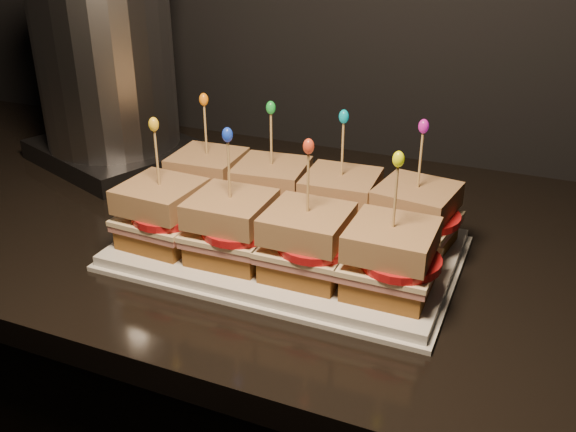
% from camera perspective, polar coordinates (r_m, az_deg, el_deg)
% --- Properties ---
extents(granite_slab, '(2.37, 0.66, 0.03)m').
position_cam_1_polar(granite_slab, '(0.84, 12.13, -4.01)').
color(granite_slab, black).
rests_on(granite_slab, cabinet).
extents(platter, '(0.40, 0.25, 0.02)m').
position_cam_1_polar(platter, '(0.80, 0.00, -2.96)').
color(platter, white).
rests_on(platter, granite_slab).
extents(platter_rim, '(0.41, 0.26, 0.01)m').
position_cam_1_polar(platter_rim, '(0.80, 0.00, -3.34)').
color(platter_rim, white).
rests_on(platter_rim, granite_slab).
extents(sandwich_0_bread_bot, '(0.09, 0.09, 0.02)m').
position_cam_1_polar(sandwich_0_bread_bot, '(0.90, -6.99, 1.58)').
color(sandwich_0_bread_bot, brown).
rests_on(sandwich_0_bread_bot, platter).
extents(sandwich_0_ham, '(0.10, 0.10, 0.01)m').
position_cam_1_polar(sandwich_0_ham, '(0.89, -7.05, 2.52)').
color(sandwich_0_ham, '#B0685D').
rests_on(sandwich_0_ham, sandwich_0_bread_bot).
extents(sandwich_0_cheese, '(0.10, 0.10, 0.01)m').
position_cam_1_polar(sandwich_0_cheese, '(0.89, -7.07, 2.94)').
color(sandwich_0_cheese, beige).
rests_on(sandwich_0_cheese, sandwich_0_ham).
extents(sandwich_0_tomato, '(0.09, 0.09, 0.01)m').
position_cam_1_polar(sandwich_0_tomato, '(0.87, -6.61, 3.14)').
color(sandwich_0_tomato, red).
rests_on(sandwich_0_tomato, sandwich_0_cheese).
extents(sandwich_0_bread_top, '(0.09, 0.09, 0.03)m').
position_cam_1_polar(sandwich_0_bread_top, '(0.88, -7.17, 4.57)').
color(sandwich_0_bread_top, '#682D11').
rests_on(sandwich_0_bread_top, sandwich_0_tomato).
extents(sandwich_0_pick, '(0.00, 0.00, 0.09)m').
position_cam_1_polar(sandwich_0_pick, '(0.86, -7.33, 7.35)').
color(sandwich_0_pick, tan).
rests_on(sandwich_0_pick, sandwich_0_bread_top).
extents(sandwich_0_frill, '(0.01, 0.01, 0.02)m').
position_cam_1_polar(sandwich_0_frill, '(0.85, -7.50, 10.24)').
color(sandwich_0_frill, orange).
rests_on(sandwich_0_frill, sandwich_0_pick).
extents(sandwich_1_bread_bot, '(0.10, 0.10, 0.02)m').
position_cam_1_polar(sandwich_1_bread_bot, '(0.86, -1.43, 0.57)').
color(sandwich_1_bread_bot, brown).
rests_on(sandwich_1_bread_bot, platter).
extents(sandwich_1_ham, '(0.10, 0.10, 0.01)m').
position_cam_1_polar(sandwich_1_ham, '(0.85, -1.44, 1.54)').
color(sandwich_1_ham, '#B0685D').
rests_on(sandwich_1_ham, sandwich_1_bread_bot).
extents(sandwich_1_cheese, '(0.11, 0.10, 0.01)m').
position_cam_1_polar(sandwich_1_cheese, '(0.85, -1.45, 1.98)').
color(sandwich_1_cheese, beige).
rests_on(sandwich_1_cheese, sandwich_1_ham).
extents(sandwich_1_tomato, '(0.09, 0.09, 0.01)m').
position_cam_1_polar(sandwich_1_tomato, '(0.83, -0.87, 2.17)').
color(sandwich_1_tomato, red).
rests_on(sandwich_1_tomato, sandwich_1_cheese).
extents(sandwich_1_bread_top, '(0.10, 0.10, 0.03)m').
position_cam_1_polar(sandwich_1_bread_top, '(0.84, -1.47, 3.67)').
color(sandwich_1_bread_top, '#682D11').
rests_on(sandwich_1_bread_top, sandwich_1_tomato).
extents(sandwich_1_pick, '(0.00, 0.00, 0.09)m').
position_cam_1_polar(sandwich_1_pick, '(0.82, -1.51, 6.59)').
color(sandwich_1_pick, tan).
rests_on(sandwich_1_pick, sandwich_1_bread_top).
extents(sandwich_1_frill, '(0.01, 0.01, 0.02)m').
position_cam_1_polar(sandwich_1_frill, '(0.81, -1.54, 9.61)').
color(sandwich_1_frill, green).
rests_on(sandwich_1_frill, sandwich_1_pick).
extents(sandwich_2_bread_bot, '(0.09, 0.09, 0.02)m').
position_cam_1_polar(sandwich_2_bread_bot, '(0.82, 4.61, -0.54)').
color(sandwich_2_bread_bot, brown).
rests_on(sandwich_2_bread_bot, platter).
extents(sandwich_2_ham, '(0.10, 0.10, 0.01)m').
position_cam_1_polar(sandwich_2_ham, '(0.82, 4.65, 0.46)').
color(sandwich_2_ham, '#B0685D').
rests_on(sandwich_2_ham, sandwich_2_bread_bot).
extents(sandwich_2_cheese, '(0.10, 0.10, 0.01)m').
position_cam_1_polar(sandwich_2_cheese, '(0.81, 4.67, 0.91)').
color(sandwich_2_cheese, beige).
rests_on(sandwich_2_cheese, sandwich_2_ham).
extents(sandwich_2_tomato, '(0.09, 0.09, 0.01)m').
position_cam_1_polar(sandwich_2_tomato, '(0.80, 5.36, 1.08)').
color(sandwich_2_tomato, red).
rests_on(sandwich_2_tomato, sandwich_2_cheese).
extents(sandwich_2_bread_top, '(0.09, 0.09, 0.03)m').
position_cam_1_polar(sandwich_2_bread_top, '(0.80, 4.74, 2.65)').
color(sandwich_2_bread_top, '#682D11').
rests_on(sandwich_2_bread_top, sandwich_2_tomato).
extents(sandwich_2_pick, '(0.00, 0.00, 0.09)m').
position_cam_1_polar(sandwich_2_pick, '(0.79, 4.86, 5.67)').
color(sandwich_2_pick, tan).
rests_on(sandwich_2_pick, sandwich_2_bread_top).
extents(sandwich_2_frill, '(0.01, 0.01, 0.02)m').
position_cam_1_polar(sandwich_2_frill, '(0.77, 4.98, 8.80)').
color(sandwich_2_frill, '#05A2BB').
rests_on(sandwich_2_frill, sandwich_2_pick).
extents(sandwich_3_bread_bot, '(0.10, 0.10, 0.02)m').
position_cam_1_polar(sandwich_3_bread_bot, '(0.80, 11.06, -1.72)').
color(sandwich_3_bread_bot, brown).
rests_on(sandwich_3_bread_bot, platter).
extents(sandwich_3_ham, '(0.11, 0.10, 0.01)m').
position_cam_1_polar(sandwich_3_ham, '(0.80, 11.16, -0.70)').
color(sandwich_3_ham, '#B0685D').
rests_on(sandwich_3_ham, sandwich_3_bread_bot).
extents(sandwich_3_cheese, '(0.11, 0.11, 0.01)m').
position_cam_1_polar(sandwich_3_cheese, '(0.79, 11.20, -0.25)').
color(sandwich_3_cheese, beige).
rests_on(sandwich_3_cheese, sandwich_3_ham).
extents(sandwich_3_tomato, '(0.09, 0.09, 0.01)m').
position_cam_1_polar(sandwich_3_tomato, '(0.78, 12.00, -0.08)').
color(sandwich_3_tomato, red).
rests_on(sandwich_3_tomato, sandwich_3_cheese).
extents(sandwich_3_bread_top, '(0.10, 0.10, 0.03)m').
position_cam_1_polar(sandwich_3_bread_top, '(0.78, 11.37, 1.53)').
color(sandwich_3_bread_top, '#682D11').
rests_on(sandwich_3_bread_top, sandwich_3_tomato).
extents(sandwich_3_pick, '(0.00, 0.00, 0.09)m').
position_cam_1_polar(sandwich_3_pick, '(0.76, 11.66, 4.61)').
color(sandwich_3_pick, tan).
rests_on(sandwich_3_pick, sandwich_3_bread_top).
extents(sandwich_3_frill, '(0.01, 0.01, 0.02)m').
position_cam_1_polar(sandwich_3_frill, '(0.75, 11.96, 7.81)').
color(sandwich_3_frill, '#C418AA').
rests_on(sandwich_3_frill, sandwich_3_pick).
extents(sandwich_4_bread_bot, '(0.09, 0.09, 0.02)m').
position_cam_1_polar(sandwich_4_bread_bot, '(0.81, -10.97, -1.48)').
color(sandwich_4_bread_bot, brown).
rests_on(sandwich_4_bread_bot, platter).
extents(sandwich_4_ham, '(0.10, 0.10, 0.01)m').
position_cam_1_polar(sandwich_4_ham, '(0.80, -11.06, -0.46)').
color(sandwich_4_ham, '#B0685D').
rests_on(sandwich_4_ham, sandwich_4_bread_bot).
extents(sandwich_4_cheese, '(0.10, 0.10, 0.01)m').
position_cam_1_polar(sandwich_4_cheese, '(0.80, -11.11, -0.01)').
color(sandwich_4_cheese, beige).
rests_on(sandwich_4_cheese, sandwich_4_ham).
extents(sandwich_4_tomato, '(0.09, 0.09, 0.01)m').
position_cam_1_polar(sandwich_4_tomato, '(0.79, -10.66, 0.15)').
color(sandwich_4_tomato, red).
rests_on(sandwich_4_tomato, sandwich_4_cheese).
extents(sandwich_4_bread_top, '(0.09, 0.09, 0.03)m').
position_cam_1_polar(sandwich_4_bread_top, '(0.79, -11.27, 1.75)').
color(sandwich_4_bread_top, '#682D11').
rests_on(sandwich_4_bread_top, sandwich_4_tomato).
extents(sandwich_4_pick, '(0.00, 0.00, 0.09)m').
position_cam_1_polar(sandwich_4_pick, '(0.77, -11.56, 4.81)').
color(sandwich_4_pick, tan).
rests_on(sandwich_4_pick, sandwich_4_bread_top).
extents(sandwich_4_frill, '(0.01, 0.01, 0.02)m').
position_cam_1_polar(sandwich_4_frill, '(0.76, -11.85, 7.99)').
color(sandwich_4_frill, yellow).
rests_on(sandwich_4_frill, sandwich_4_pick).
extents(sandwich_5_bread_bot, '(0.09, 0.09, 0.02)m').
position_cam_1_polar(sandwich_5_bread_bot, '(0.76, -4.98, -2.79)').
color(sandwich_5_bread_bot, brown).
rests_on(sandwich_5_bread_bot, platter).
extents(sandwich_5_ham, '(0.10, 0.09, 0.01)m').
position_cam_1_polar(sandwich_5_ham, '(0.76, -5.03, -1.73)').
color(sandwich_5_ham, '#B0685D').
rests_on(sandwich_5_ham, sandwich_5_bread_bot).
extents(sandwich_5_cheese, '(0.10, 0.10, 0.01)m').
position_cam_1_polar(sandwich_5_cheese, '(0.75, -5.05, -1.25)').
color(sandwich_5_cheese, beige).
rests_on(sandwich_5_cheese, sandwich_5_ham).
extents(sandwich_5_tomato, '(0.09, 0.09, 0.01)m').
position_cam_1_polar(sandwich_5_tomato, '(0.74, -4.46, -1.10)').
color(sandwich_5_tomato, red).
rests_on(sandwich_5_tomato, sandwich_5_cheese).
extents(sandwich_5_bread_top, '(0.09, 0.09, 0.03)m').
position_cam_1_polar(sandwich_5_bread_top, '(0.74, -5.13, 0.60)').
color(sandwich_5_bread_top, '#682D11').
rests_on(sandwich_5_bread_top, sandwich_5_tomato).
extents(sandwich_5_pick, '(0.00, 0.00, 0.09)m').
position_cam_1_polar(sandwich_5_pick, '(0.72, -5.27, 3.83)').
color(sandwich_5_pick, tan).
rests_on(sandwich_5_pick, sandwich_5_bread_top).
extents(sandwich_5_frill, '(0.01, 0.01, 0.02)m').
position_cam_1_polar(sandwich_5_frill, '(0.71, -5.41, 7.20)').
color(sandwich_5_frill, blue).
rests_on(sandwich_5_frill, sandwich_5_pick).
extents(sandwich_6_bread_bot, '(0.09, 0.09, 0.02)m').
position_cam_1_polar(sandwich_6_bread_bot, '(0.73, 1.69, -4.21)').
color(sandwich_6_bread_bot, brown).
rests_on(sandwich_6_bread_bot, platter).
extents(sandwich_6_ham, '(0.10, 0.09, 0.01)m').
position_cam_1_polar(sandwich_6_ham, '(0.72, 1.70, -3.11)').
color(sandwich_6_ham, '#B0685D').
rests_on(sandwich_6_ham, sandwich_6_bread_bot).
extents(sandwich_6_cheese, '(0.10, 0.09, 0.01)m').
position_cam_1_polar(sandwich_6_cheese, '(0.72, 1.71, -2.62)').
color(sandwich_6_cheese, beige).
rests_on(sandwich_6_cheese, sandwich_6_ham).
extents(sandwich_6_tomato, '(0.09, 0.09, 0.01)m').
position_cam_1_polar(sandwich_6_tomato, '(0.71, 2.44, -2.48)').
color(sandwich_6_tomato, red).
rests_on(sandwich_6_tomato, sandwich_6_cheese).
extents(sandwich_6_bread_top, '(0.09, 0.09, 0.03)m').
position_cam_1_polar(sandwich_6_bread_top, '(0.71, 1.74, -0.69)').
color(sandwich_6_bread_top, '#682D11').
rests_on(sandwich_6_bread_top, sandwich_6_tomato).
extents(sandwich_6_pick, '(0.00, 0.00, 0.09)m').
position_cam_1_polar(sandwich_6_pick, '(0.69, 1.79, 2.67)').
color(sandwich_6_pick, tan).
rests_on(sandwich_6_pick, sandwich_6_bread_top).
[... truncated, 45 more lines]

